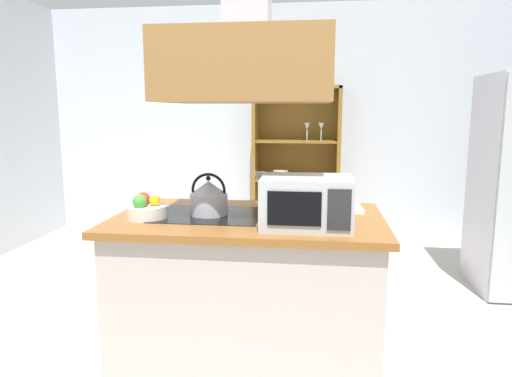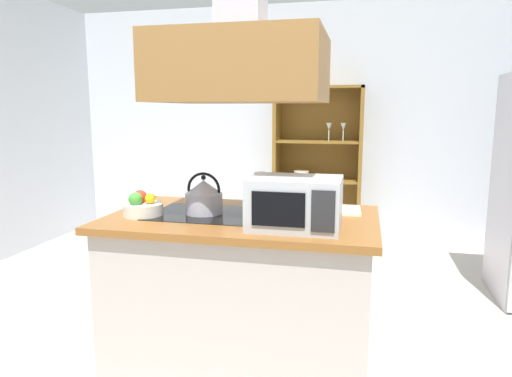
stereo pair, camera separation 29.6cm
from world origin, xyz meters
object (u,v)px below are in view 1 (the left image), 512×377
Objects in this scene: dish_cabinet at (296,172)px; kettle at (209,198)px; wine_glass_on_counter at (260,180)px; microwave at (307,202)px; fruit_bowl at (146,209)px; cutting_board at (333,208)px.

kettle is at bearing -97.57° from dish_cabinet.
kettle is 1.17× the size of wine_glass_on_counter.
microwave is 0.90m from fruit_bowl.
kettle is at bearing -161.67° from cutting_board.
wine_glass_on_counter is at bearing -92.93° from dish_cabinet.
cutting_board is at bearing -15.01° from wine_glass_on_counter.
kettle reaches higher than fruit_bowl.
fruit_bowl is at bearing -159.76° from kettle.
cutting_board is at bearing 18.33° from kettle.
dish_cabinet is 3.07m from microwave.
microwave reaches higher than kettle.
fruit_bowl is at bearing -140.20° from wine_glass_on_counter.
dish_cabinet reaches higher than fruit_bowl.
cutting_board is at bearing 70.89° from microwave.
wine_glass_on_counter is at bearing 118.68° from microwave.
dish_cabinet is at bearing 82.43° from kettle.
dish_cabinet reaches higher than cutting_board.
kettle is 0.35m from fruit_bowl.
dish_cabinet is at bearing 93.43° from microwave.
fruit_bowl reaches higher than cutting_board.
cutting_board is 1.65× the size of wine_glass_on_counter.
microwave is (0.18, -3.05, 0.25)m from dish_cabinet.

